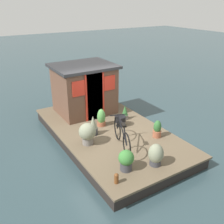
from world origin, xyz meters
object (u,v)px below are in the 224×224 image
(potted_plant_ivy, at_px, (93,126))
(mooring_bollard, at_px, (116,178))
(houseboat_cabin, at_px, (84,89))
(potted_plant_sage, at_px, (125,113))
(bicycle, at_px, (122,135))
(potted_plant_geranium, at_px, (87,133))
(potted_plant_basil, at_px, (157,129))
(charcoal_grill, at_px, (120,119))
(potted_plant_mint, at_px, (101,118))
(potted_plant_fern, at_px, (156,155))
(potted_plant_lavender, at_px, (126,160))

(potted_plant_ivy, xyz_separation_m, mooring_bollard, (-2.37, 0.64, -0.16))
(houseboat_cabin, bearing_deg, potted_plant_sage, -147.01)
(bicycle, height_order, potted_plant_geranium, bicycle)
(bicycle, bearing_deg, potted_plant_basil, -92.86)
(potted_plant_ivy, xyz_separation_m, potted_plant_geranium, (-0.43, 0.41, 0.06))
(houseboat_cabin, relative_size, charcoal_grill, 5.74)
(bicycle, relative_size, potted_plant_mint, 2.74)
(potted_plant_geranium, distance_m, charcoal_grill, 1.55)
(potted_plant_geranium, bearing_deg, charcoal_grill, -71.63)
(houseboat_cabin, xyz_separation_m, potted_plant_sage, (-1.38, -0.90, -0.66))
(bicycle, height_order, charcoal_grill, bicycle)
(potted_plant_geranium, relative_size, potted_plant_sage, 1.26)
(bicycle, xyz_separation_m, mooring_bollard, (-1.26, 0.98, -0.25))
(potted_plant_fern, distance_m, potted_plant_lavender, 0.80)
(potted_plant_geranium, bearing_deg, potted_plant_basil, -110.19)
(potted_plant_ivy, relative_size, charcoal_grill, 1.68)
(potted_plant_basil, xyz_separation_m, charcoal_grill, (1.23, 0.56, -0.01))
(houseboat_cabin, distance_m, potted_plant_fern, 4.12)
(houseboat_cabin, relative_size, potted_plant_mint, 3.63)
(houseboat_cabin, height_order, potted_plant_fern, houseboat_cabin)
(potted_plant_ivy, relative_size, mooring_bollard, 2.40)
(houseboat_cabin, distance_m, potted_plant_geranium, 2.50)
(houseboat_cabin, height_order, potted_plant_mint, houseboat_cabin)
(houseboat_cabin, relative_size, mooring_bollard, 8.19)
(potted_plant_basil, height_order, charcoal_grill, potted_plant_basil)
(potted_plant_ivy, relative_size, potted_plant_mint, 1.06)
(houseboat_cabin, relative_size, potted_plant_lavender, 3.92)
(potted_plant_fern, xyz_separation_m, potted_plant_mint, (2.69, 0.08, -0.03))
(potted_plant_sage, relative_size, mooring_bollard, 1.97)
(potted_plant_ivy, bearing_deg, potted_plant_mint, -51.85)
(potted_plant_geranium, bearing_deg, potted_plant_fern, -151.26)
(potted_plant_ivy, xyz_separation_m, potted_plant_mint, (0.41, -0.52, -0.03))
(potted_plant_basil, relative_size, mooring_bollard, 2.09)
(houseboat_cabin, height_order, bicycle, houseboat_cabin)
(potted_plant_sage, bearing_deg, potted_plant_basil, -175.49)
(potted_plant_basil, relative_size, potted_plant_lavender, 1.00)
(potted_plant_mint, bearing_deg, potted_plant_sage, -89.68)
(potted_plant_sage, bearing_deg, potted_plant_fern, 161.86)
(bicycle, distance_m, potted_plant_basil, 1.28)
(bicycle, distance_m, potted_plant_ivy, 1.16)
(potted_plant_fern, xyz_separation_m, charcoal_grill, (2.34, -0.45, -0.06))
(potted_plant_basil, xyz_separation_m, potted_plant_mint, (1.58, 1.09, 0.02))
(potted_plant_lavender, xyz_separation_m, potted_plant_mint, (2.48, -0.69, -0.03))
(potted_plant_lavender, xyz_separation_m, potted_plant_geranium, (1.64, 0.25, 0.07))
(potted_plant_basil, distance_m, charcoal_grill, 1.35)
(potted_plant_basil, height_order, mooring_bollard, potted_plant_basil)
(potted_plant_fern, height_order, mooring_bollard, potted_plant_fern)
(potted_plant_fern, distance_m, mooring_bollard, 1.26)
(bicycle, xyz_separation_m, potted_plant_sage, (1.53, -1.15, -0.14))
(potted_plant_ivy, relative_size, potted_plant_lavender, 1.15)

